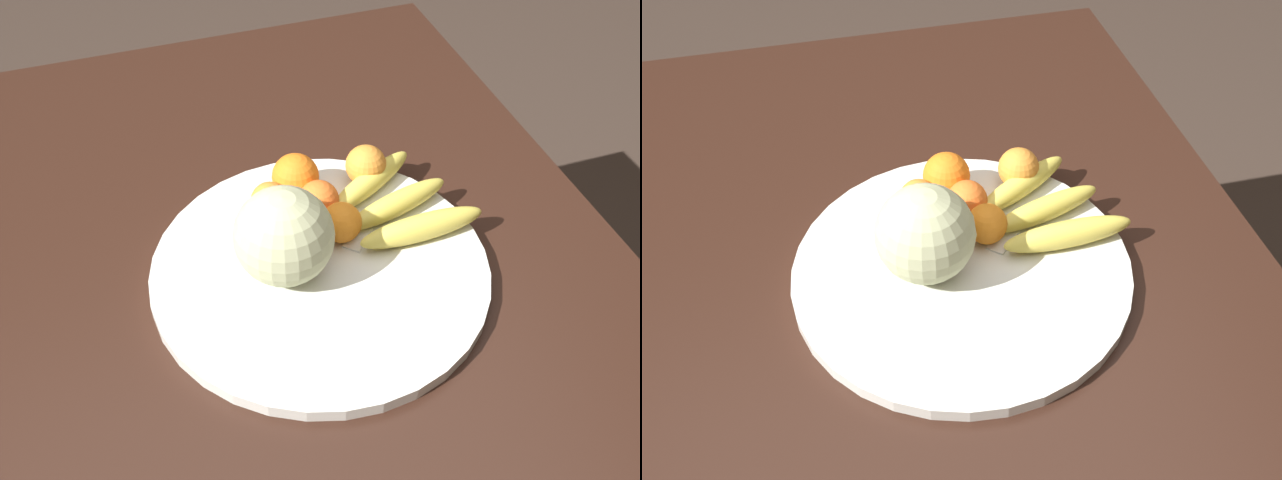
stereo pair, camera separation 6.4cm
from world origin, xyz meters
The scene contains 10 objects.
kitchen_table centered at (0.00, 0.00, 0.65)m, with size 1.26×0.94×0.76m.
fruit_bowl centered at (-0.06, -0.02, 0.77)m, with size 0.47×0.47×0.02m.
melon centered at (-0.06, 0.03, 0.85)m, with size 0.14×0.14×0.14m.
banana_bunch centered at (0.00, -0.16, 0.80)m, with size 0.20×0.22×0.04m.
orange_front_left centered at (0.03, -0.05, 0.81)m, with size 0.06×0.06×0.06m.
orange_front_right centered at (0.09, -0.03, 0.82)m, with size 0.07×0.07×0.07m.
orange_mid_center centered at (0.06, 0.02, 0.81)m, with size 0.06×0.06×0.06m.
orange_back_left centered at (0.08, -0.15, 0.81)m, with size 0.06×0.06×0.06m.
orange_back_right centered at (-0.02, -0.07, 0.81)m, with size 0.06×0.06×0.06m.
produce_tag centered at (-0.02, -0.10, 0.78)m, with size 0.08×0.08×0.00m.
Camera 1 is at (-0.74, 0.21, 1.54)m, focal length 42.00 mm.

